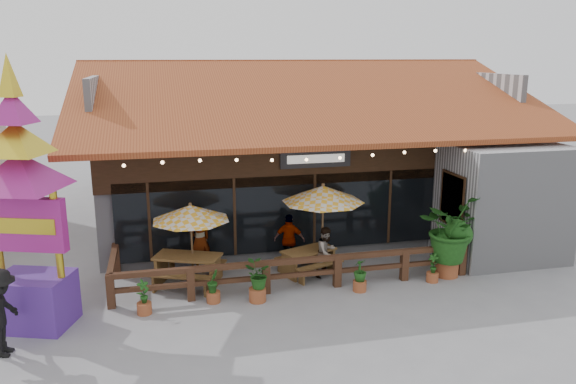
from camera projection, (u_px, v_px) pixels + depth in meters
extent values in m
plane|color=gray|center=(348.00, 278.00, 16.17)|extent=(100.00, 100.00, 0.00)
cube|color=#A1A2A6|center=(291.00, 165.00, 22.31)|extent=(14.00, 10.00, 4.00)
cube|color=#341E10|center=(283.00, 159.00, 16.89)|extent=(11.00, 0.16, 1.60)
cube|color=black|center=(283.00, 214.00, 17.27)|extent=(10.00, 0.12, 2.40)
cube|color=#FFB472|center=(281.00, 212.00, 17.46)|extent=(9.80, 0.05, 2.20)
cube|color=#A1A2A6|center=(502.00, 201.00, 17.52)|extent=(3.50, 2.70, 3.60)
cube|color=#B31C1D|center=(452.00, 200.00, 16.93)|extent=(0.06, 1.20, 1.50)
cube|color=#341E10|center=(452.00, 200.00, 16.93)|extent=(0.04, 1.34, 1.64)
cube|color=#984922|center=(317.00, 98.00, 18.31)|extent=(15.50, 7.05, 2.37)
cube|color=#984922|center=(273.00, 86.00, 24.93)|extent=(15.50, 7.05, 2.37)
cube|color=#984922|center=(292.00, 61.00, 21.36)|extent=(15.50, 0.30, 0.12)
cube|color=#A1A2A6|center=(102.00, 99.00, 20.12)|extent=(0.20, 9.00, 1.80)
cube|color=#A1A2A6|center=(456.00, 94.00, 23.23)|extent=(0.20, 9.00, 1.80)
cube|color=black|center=(316.00, 158.00, 17.00)|extent=(2.20, 0.10, 0.55)
cube|color=silver|center=(316.00, 159.00, 16.94)|extent=(1.80, 0.02, 0.25)
cube|color=#341E10|center=(149.00, 222.00, 16.35)|extent=(0.08, 0.08, 2.40)
cube|color=#341E10|center=(235.00, 217.00, 16.90)|extent=(0.08, 0.08, 2.40)
cube|color=#341E10|center=(314.00, 212.00, 17.46)|extent=(0.08, 0.08, 2.40)
cube|color=#341E10|center=(389.00, 207.00, 18.01)|extent=(0.08, 0.08, 2.40)
sphere|color=#FCC78B|center=(124.00, 166.00, 14.07)|extent=(0.09, 0.09, 0.09)
sphere|color=#FCC78B|center=(162.00, 162.00, 14.27)|extent=(0.09, 0.09, 0.09)
sphere|color=#FCC78B|center=(200.00, 161.00, 14.48)|extent=(0.09, 0.09, 0.09)
sphere|color=#FCC78B|center=(237.00, 160.00, 14.70)|extent=(0.09, 0.09, 0.09)
sphere|color=#FCC78B|center=(272.00, 160.00, 14.92)|extent=(0.09, 0.09, 0.09)
sphere|color=#FCC78B|center=(306.00, 160.00, 15.13)|extent=(0.09, 0.09, 0.09)
sphere|color=#FCC78B|center=(340.00, 158.00, 15.34)|extent=(0.09, 0.09, 0.09)
sphere|color=#FCC78B|center=(373.00, 155.00, 15.54)|extent=(0.09, 0.09, 0.09)
sphere|color=#FCC78B|center=(404.00, 152.00, 15.75)|extent=(0.09, 0.09, 0.09)
sphere|color=#FCC78B|center=(435.00, 151.00, 15.95)|extent=(0.09, 0.09, 0.09)
sphere|color=#FCC78B|center=(465.00, 150.00, 16.17)|extent=(0.09, 0.09, 0.09)
cube|color=#452518|center=(111.00, 291.00, 14.14)|extent=(0.20, 0.20, 0.90)
cube|color=#452518|center=(191.00, 284.00, 14.59)|extent=(0.20, 0.20, 0.90)
cube|color=#452518|center=(266.00, 277.00, 15.03)|extent=(0.20, 0.20, 0.90)
cube|color=#452518|center=(337.00, 271.00, 15.48)|extent=(0.20, 0.20, 0.90)
cube|color=#452518|center=(404.00, 265.00, 15.92)|extent=(0.20, 0.20, 0.90)
cube|color=#452518|center=(462.00, 260.00, 16.32)|extent=(0.20, 0.20, 0.90)
cube|color=#452518|center=(299.00, 261.00, 15.14)|extent=(9.80, 0.16, 0.14)
cube|color=#452518|center=(299.00, 274.00, 15.23)|extent=(9.80, 0.12, 0.12)
cube|color=#452518|center=(113.00, 259.00, 15.23)|extent=(0.16, 2.50, 0.14)
cube|color=#452518|center=(116.00, 259.00, 16.41)|extent=(0.20, 0.20, 0.90)
cylinder|color=brown|center=(192.00, 245.00, 15.61)|extent=(0.06, 0.06, 2.19)
cone|color=gold|center=(191.00, 213.00, 15.38)|extent=(2.83, 2.83, 0.43)
sphere|color=brown|center=(190.00, 204.00, 15.33)|extent=(0.10, 0.10, 0.10)
cylinder|color=black|center=(193.00, 281.00, 15.86)|extent=(0.42, 0.42, 0.06)
cylinder|color=brown|center=(322.00, 229.00, 16.68)|extent=(0.06, 0.06, 2.46)
cone|color=gold|center=(323.00, 194.00, 16.43)|extent=(3.16, 3.16, 0.48)
sphere|color=brown|center=(323.00, 185.00, 16.36)|extent=(0.11, 0.11, 0.11)
cylinder|color=black|center=(322.00, 266.00, 16.96)|extent=(0.47, 0.47, 0.06)
cube|color=brown|center=(188.00, 257.00, 15.50)|extent=(1.98, 1.49, 0.07)
cube|color=brown|center=(162.00, 269.00, 15.74)|extent=(0.40, 0.76, 0.83)
cube|color=brown|center=(215.00, 272.00, 15.46)|extent=(0.40, 0.76, 0.83)
cube|color=brown|center=(180.00, 276.00, 14.99)|extent=(1.77, 1.01, 0.06)
cube|color=brown|center=(196.00, 260.00, 16.17)|extent=(1.77, 1.01, 0.06)
cube|color=brown|center=(309.00, 250.00, 16.32)|extent=(1.71, 1.24, 0.06)
cube|color=brown|center=(289.00, 267.00, 16.03)|extent=(0.32, 0.66, 0.72)
cube|color=brown|center=(327.00, 257.00, 16.78)|extent=(0.32, 0.66, 0.72)
cube|color=brown|center=(320.00, 265.00, 15.96)|extent=(1.55, 0.81, 0.05)
cube|color=brown|center=(298.00, 255.00, 16.82)|extent=(1.55, 0.81, 0.05)
cube|color=#4E268D|center=(35.00, 301.00, 13.19)|extent=(1.99, 1.73, 1.25)
cube|color=#971B76|center=(26.00, 224.00, 12.75)|extent=(1.86, 0.87, 1.25)
cube|color=gold|center=(24.00, 226.00, 12.61)|extent=(1.39, 0.51, 0.36)
cylinder|color=gold|center=(61.00, 231.00, 12.96)|extent=(0.17, 0.17, 2.08)
pyramid|color=#971B76|center=(17.00, 152.00, 12.35)|extent=(3.19, 3.19, 0.83)
pyramid|color=gold|center=(14.00, 121.00, 12.19)|extent=(2.26, 2.26, 0.73)
pyramid|color=#971B76|center=(10.00, 90.00, 12.03)|extent=(1.46, 1.46, 0.73)
pyramid|color=gold|center=(6.00, 52.00, 11.85)|extent=(0.66, 0.66, 0.94)
cylinder|color=brown|center=(447.00, 268.00, 16.27)|extent=(0.66, 0.66, 0.48)
imported|color=#1C5117|center=(450.00, 228.00, 15.98)|extent=(2.34, 2.33, 1.97)
sphere|color=#1C5117|center=(456.00, 241.00, 16.01)|extent=(0.66, 0.66, 0.66)
sphere|color=#1C5117|center=(442.00, 231.00, 16.14)|extent=(0.57, 0.57, 0.57)
imported|color=#341E10|center=(200.00, 240.00, 16.55)|extent=(0.82, 0.74, 1.88)
imported|color=#341E10|center=(326.00, 252.00, 16.13)|extent=(0.91, 0.87, 1.48)
imported|color=#341E10|center=(290.00, 240.00, 16.99)|extent=(1.02, 0.71, 1.60)
imported|color=black|center=(2.00, 313.00, 11.81)|extent=(0.89, 1.34, 1.93)
cylinder|color=brown|center=(144.00, 308.00, 13.89)|extent=(0.36, 0.36, 0.29)
imported|color=#1C5117|center=(143.00, 292.00, 13.78)|extent=(0.38, 0.35, 0.60)
cylinder|color=brown|center=(213.00, 297.00, 14.54)|extent=(0.36, 0.36, 0.29)
imported|color=#1C5117|center=(213.00, 281.00, 14.44)|extent=(0.40, 0.42, 0.60)
cylinder|color=brown|center=(257.00, 295.00, 14.59)|extent=(0.45, 0.45, 0.36)
imported|color=#1C5117|center=(257.00, 275.00, 14.46)|extent=(0.81, 0.76, 0.74)
cylinder|color=brown|center=(360.00, 286.00, 15.24)|extent=(0.37, 0.37, 0.30)
imported|color=#1C5117|center=(360.00, 270.00, 15.13)|extent=(0.46, 0.46, 0.61)
cylinder|color=brown|center=(432.00, 277.00, 15.87)|extent=(0.34, 0.34, 0.27)
imported|color=#1C5117|center=(433.00, 263.00, 15.77)|extent=(0.32, 0.36, 0.56)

